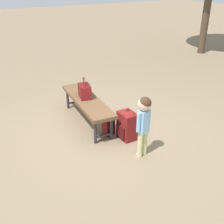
{
  "coord_description": "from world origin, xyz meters",
  "views": [
    {
      "loc": [
        3.49,
        -1.88,
        2.37
      ],
      "look_at": [
        0.15,
        0.04,
        0.45
      ],
      "focal_mm": 44.51,
      "sensor_mm": 36.0,
      "label": 1
    }
  ],
  "objects": [
    {
      "name": "child_standing",
      "position": [
        0.8,
        0.17,
        0.61
      ],
      "size": [
        0.19,
        0.25,
        0.92
      ],
      "color": "#CCCC8C",
      "rests_on": "ground"
    },
    {
      "name": "backpack_small",
      "position": [
        0.04,
        0.03,
        0.15
      ],
      "size": [
        0.18,
        0.2,
        0.3
      ],
      "color": "maroon",
      "rests_on": "ground"
    },
    {
      "name": "ground_plane",
      "position": [
        0.0,
        0.0,
        0.0
      ],
      "size": [
        40.0,
        40.0,
        0.0
      ],
      "primitive_type": "plane",
      "color": "#7F6B51",
      "rests_on": "ground"
    },
    {
      "name": "backpack_large",
      "position": [
        0.29,
        0.24,
        0.26
      ],
      "size": [
        0.31,
        0.28,
        0.52
      ],
      "color": "maroon",
      "rests_on": "ground"
    },
    {
      "name": "handbag",
      "position": [
        -0.59,
        -0.08,
        0.58
      ],
      "size": [
        0.35,
        0.25,
        0.37
      ],
      "color": "maroon",
      "rests_on": "park_bench"
    },
    {
      "name": "park_bench",
      "position": [
        -0.51,
        -0.08,
        0.39
      ],
      "size": [
        1.63,
        0.52,
        0.45
      ],
      "color": "brown",
      "rests_on": "ground"
    }
  ]
}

